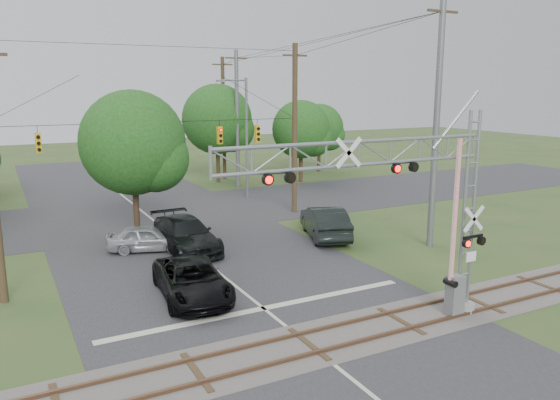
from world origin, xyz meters
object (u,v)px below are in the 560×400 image
crossing_gantry (405,200)px  car_dark (186,234)px  pickup_black (192,280)px  traffic_signal_span (172,135)px  sedan_silver (147,238)px  streetlight (244,132)px

crossing_gantry → car_dark: crossing_gantry is taller
pickup_black → car_dark: car_dark is taller
traffic_signal_span → sedan_silver: size_ratio=4.65×
pickup_black → car_dark: bearing=79.8°
car_dark → streetlight: streetlight is taller
pickup_black → sedan_silver: pickup_black is taller
crossing_gantry → streetlight: bearing=78.7°
pickup_black → streetlight: streetlight is taller
traffic_signal_span → car_dark: 7.30m
sedan_silver → streetlight: 15.67m
car_dark → streetlight: size_ratio=0.64×
crossing_gantry → sedan_silver: 15.50m
traffic_signal_span → car_dark: bearing=-101.4°
traffic_signal_span → pickup_black: size_ratio=3.49×
traffic_signal_span → pickup_black: bearing=-104.0°
pickup_black → sedan_silver: size_ratio=1.33×
car_dark → sedan_silver: car_dark is taller
crossing_gantry → traffic_signal_span: (-2.69, 18.37, 0.95)m
crossing_gantry → traffic_signal_span: size_ratio=0.56×
crossing_gantry → car_dark: size_ratio=1.80×
traffic_signal_span → streetlight: traffic_signal_span is taller
traffic_signal_span → sedan_silver: bearing=-123.3°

